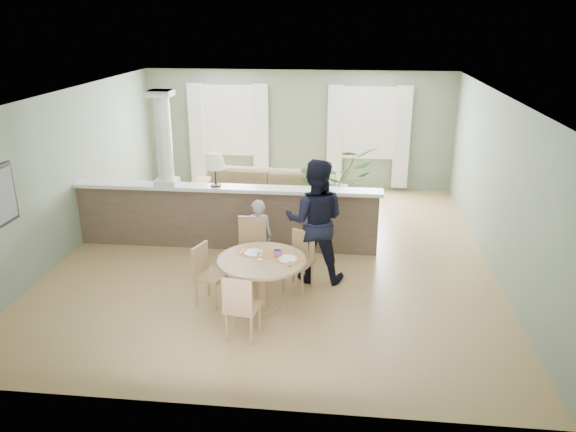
# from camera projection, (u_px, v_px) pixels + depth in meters

# --- Properties ---
(ground) EXTENTS (8.00, 8.00, 0.00)m
(ground) POSITION_uv_depth(u_px,v_px,m) (276.00, 254.00, 9.58)
(ground) COLOR tan
(ground) RESTS_ON ground
(room_shell) EXTENTS (7.02, 8.02, 2.71)m
(room_shell) POSITION_uv_depth(u_px,v_px,m) (279.00, 141.00, 9.56)
(room_shell) COLOR gray
(room_shell) RESTS_ON ground
(pony_wall) EXTENTS (5.32, 0.38, 2.70)m
(pony_wall) POSITION_uv_depth(u_px,v_px,m) (221.00, 209.00, 9.63)
(pony_wall) COLOR brown
(pony_wall) RESTS_ON ground
(sofa) EXTENTS (3.24, 1.50, 0.92)m
(sofa) POSITION_uv_depth(u_px,v_px,m) (265.00, 197.00, 11.06)
(sofa) COLOR olive
(sofa) RESTS_ON ground
(houseplant) EXTENTS (1.92, 1.87, 1.63)m
(houseplant) POSITION_uv_depth(u_px,v_px,m) (333.00, 187.00, 10.45)
(houseplant) COLOR #346A2A
(houseplant) RESTS_ON ground
(dining_table) EXTENTS (1.21, 1.21, 0.83)m
(dining_table) POSITION_uv_depth(u_px,v_px,m) (263.00, 269.00, 7.64)
(dining_table) COLOR tan
(dining_table) RESTS_ON ground
(chair_far_boy) EXTENTS (0.47, 0.47, 0.97)m
(chair_far_boy) POSITION_uv_depth(u_px,v_px,m) (252.00, 246.00, 8.52)
(chair_far_boy) COLOR tan
(chair_far_boy) RESTS_ON ground
(chair_far_man) EXTENTS (0.51, 0.51, 0.87)m
(chair_far_man) POSITION_uv_depth(u_px,v_px,m) (300.00, 257.00, 8.26)
(chair_far_man) COLOR tan
(chair_far_man) RESTS_ON ground
(chair_near) EXTENTS (0.46, 0.46, 0.89)m
(chair_near) POSITION_uv_depth(u_px,v_px,m) (241.00, 305.00, 6.87)
(chair_near) COLOR tan
(chair_near) RESTS_ON ground
(chair_side) EXTENTS (0.49, 0.49, 0.85)m
(chair_side) POSITION_uv_depth(u_px,v_px,m) (207.00, 271.00, 7.82)
(chair_side) COLOR tan
(chair_side) RESTS_ON ground
(child_person) EXTENTS (0.48, 0.34, 1.21)m
(child_person) POSITION_uv_depth(u_px,v_px,m) (258.00, 237.00, 8.68)
(child_person) COLOR gray
(child_person) RESTS_ON ground
(man_person) EXTENTS (0.95, 0.75, 1.89)m
(man_person) POSITION_uv_depth(u_px,v_px,m) (315.00, 221.00, 8.36)
(man_person) COLOR black
(man_person) RESTS_ON ground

